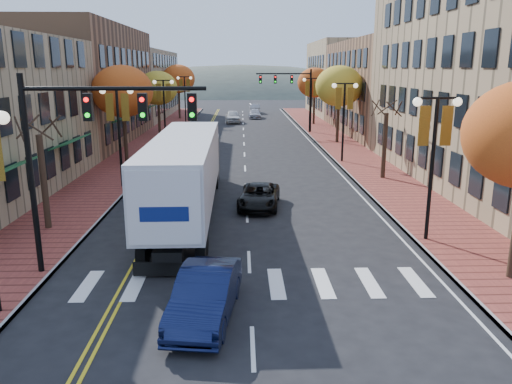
{
  "coord_description": "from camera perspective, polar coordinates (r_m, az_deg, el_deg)",
  "views": [
    {
      "loc": [
        -0.26,
        -13.72,
        7.17
      ],
      "look_at": [
        0.33,
        6.12,
        2.2
      ],
      "focal_mm": 35.0,
      "sensor_mm": 36.0,
      "label": 1
    }
  ],
  "objects": [
    {
      "name": "ground",
      "position": [
        15.49,
        -0.55,
        -13.53
      ],
      "size": [
        200.0,
        200.0,
        0.0
      ],
      "primitive_type": "plane",
      "color": "black",
      "rests_on": "ground"
    },
    {
      "name": "sidewalk_left",
      "position": [
        47.57,
        -12.32,
        5.16
      ],
      "size": [
        4.0,
        85.0,
        0.15
      ],
      "primitive_type": "cube",
      "color": "brown",
      "rests_on": "ground"
    },
    {
      "name": "sidewalk_right",
      "position": [
        47.67,
        9.56,
        5.31
      ],
      "size": [
        4.0,
        85.0,
        0.15
      ],
      "primitive_type": "cube",
      "color": "brown",
      "rests_on": "ground"
    },
    {
      "name": "building_left_mid",
      "position": [
        52.49,
        -20.72,
        11.35
      ],
      "size": [
        12.0,
        24.0,
        11.0
      ],
      "primitive_type": "cube",
      "color": "brown",
      "rests_on": "ground"
    },
    {
      "name": "building_left_far",
      "position": [
        76.61,
        -14.64,
        11.81
      ],
      "size": [
        12.0,
        26.0,
        9.5
      ],
      "primitive_type": "cube",
      "color": "#9E8966",
      "rests_on": "ground"
    },
    {
      "name": "building_right_mid",
      "position": [
        58.84,
        17.24,
        11.33
      ],
      "size": [
        15.0,
        24.0,
        10.0
      ],
      "primitive_type": "cube",
      "color": "brown",
      "rests_on": "ground"
    },
    {
      "name": "building_right_far",
      "position": [
        79.97,
        12.16,
        12.56
      ],
      "size": [
        15.0,
        20.0,
        11.0
      ],
      "primitive_type": "cube",
      "color": "#9E8966",
      "rests_on": "ground"
    },
    {
      "name": "tree_left_a",
      "position": [
        23.93,
        -23.08,
        1.05
      ],
      "size": [
        0.28,
        0.28,
        4.2
      ],
      "color": "#382619",
      "rests_on": "sidewalk_left"
    },
    {
      "name": "tree_left_b",
      "position": [
        38.76,
        -15.01,
        11.04
      ],
      "size": [
        4.48,
        4.48,
        7.21
      ],
      "color": "#382619",
      "rests_on": "sidewalk_left"
    },
    {
      "name": "tree_left_c",
      "position": [
        54.47,
        -11.16,
        11.58
      ],
      "size": [
        4.16,
        4.16,
        6.69
      ],
      "color": "#382619",
      "rests_on": "sidewalk_left"
    },
    {
      "name": "tree_left_d",
      "position": [
        72.27,
        -8.86,
        12.66
      ],
      "size": [
        4.61,
        4.61,
        7.42
      ],
      "color": "#382619",
      "rests_on": "sidewalk_left"
    },
    {
      "name": "tree_right_b",
      "position": [
        33.41,
        14.47,
        5.15
      ],
      "size": [
        0.28,
        0.28,
        4.2
      ],
      "color": "#382619",
      "rests_on": "sidewalk_right"
    },
    {
      "name": "tree_right_c",
      "position": [
        48.64,
        9.48,
        11.84
      ],
      "size": [
        4.48,
        4.48,
        7.21
      ],
      "color": "#382619",
      "rests_on": "sidewalk_right"
    },
    {
      "name": "tree_right_d",
      "position": [
        64.42,
        6.72,
        12.29
      ],
      "size": [
        4.35,
        4.35,
        7.0
      ],
      "color": "#382619",
      "rests_on": "sidewalk_right"
    },
    {
      "name": "lamp_left_b",
      "position": [
        30.73,
        -15.48,
        8.18
      ],
      "size": [
        1.96,
        0.36,
        6.05
      ],
      "color": "black",
      "rests_on": "ground"
    },
    {
      "name": "lamp_left_c",
      "position": [
        48.35,
        -10.48,
        10.42
      ],
      "size": [
        1.96,
        0.36,
        6.05
      ],
      "color": "black",
      "rests_on": "ground"
    },
    {
      "name": "lamp_left_d",
      "position": [
        66.18,
        -8.14,
        11.43
      ],
      "size": [
        1.96,
        0.36,
        6.05
      ],
      "color": "black",
      "rests_on": "ground"
    },
    {
      "name": "lamp_right_a",
      "position": [
        21.39,
        19.69,
        5.51
      ],
      "size": [
        1.96,
        0.36,
        6.05
      ],
      "color": "black",
      "rests_on": "ground"
    },
    {
      "name": "lamp_right_b",
      "position": [
        38.62,
        10.04,
        9.58
      ],
      "size": [
        1.96,
        0.36,
        6.05
      ],
      "color": "black",
      "rests_on": "ground"
    },
    {
      "name": "lamp_right_c",
      "position": [
        56.33,
        6.34,
        11.05
      ],
      "size": [
        1.96,
        0.36,
        6.05
      ],
      "color": "black",
      "rests_on": "ground"
    },
    {
      "name": "traffic_mast_near",
      "position": [
        17.66,
        -18.97,
        5.98
      ],
      "size": [
        6.1,
        0.35,
        7.0
      ],
      "color": "black",
      "rests_on": "ground"
    },
    {
      "name": "traffic_mast_far",
      "position": [
        56.06,
        4.26,
        11.73
      ],
      "size": [
        6.1,
        0.34,
        7.0
      ],
      "color": "black",
      "rests_on": "ground"
    },
    {
      "name": "semi_truck",
      "position": [
        24.54,
        -7.85,
        2.68
      ],
      "size": [
        2.77,
        16.35,
        4.08
      ],
      "rotation": [
        0.0,
        0.0,
        0.01
      ],
      "color": "black",
      "rests_on": "ground"
    },
    {
      "name": "navy_sedan",
      "position": [
        14.91,
        -5.81,
        -11.57
      ],
      "size": [
        2.13,
        4.65,
        1.48
      ],
      "primitive_type": "imported",
      "rotation": [
        0.0,
        0.0,
        -0.13
      ],
      "color": "#0D1436",
      "rests_on": "ground"
    },
    {
      "name": "black_suv",
      "position": [
        26.18,
        0.36,
        -0.47
      ],
      "size": [
        2.51,
        4.56,
        1.21
      ],
      "primitive_type": "imported",
      "rotation": [
        0.0,
        0.0,
        -0.12
      ],
      "color": "black",
      "rests_on": "ground"
    },
    {
      "name": "car_far_white",
      "position": [
        67.1,
        -2.67,
        8.61
      ],
      "size": [
        2.14,
        4.87,
        1.63
      ],
      "primitive_type": "imported",
      "rotation": [
        0.0,
        0.0,
        0.05
      ],
      "color": "silver",
      "rests_on": "ground"
    },
    {
      "name": "car_far_silver",
      "position": [
        73.15,
        -0.16,
        8.93
      ],
      "size": [
        1.82,
        4.37,
        1.26
      ],
      "primitive_type": "imported",
      "rotation": [
        0.0,
        0.0,
        -0.01
      ],
      "color": "#A7A6AE",
      "rests_on": "ground"
    },
    {
      "name": "car_far_oncoming",
      "position": [
        81.3,
        -0.17,
        9.53
      ],
      "size": [
        1.73,
        4.57,
        1.49
      ],
      "primitive_type": "imported",
      "rotation": [
        0.0,
        0.0,
        3.18
      ],
      "color": "#96969D",
      "rests_on": "ground"
    }
  ]
}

